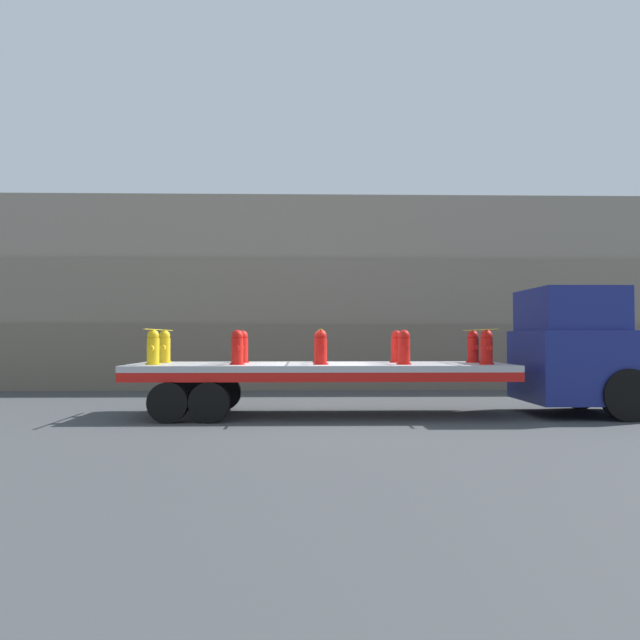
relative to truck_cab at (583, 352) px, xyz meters
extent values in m
plane|color=#3F4244|center=(-6.11, 0.00, -1.45)|extent=(120.00, 120.00, 0.00)
cube|color=#706656|center=(-6.11, 8.22, -0.32)|extent=(60.00, 3.00, 2.25)
cube|color=gray|center=(-6.11, 8.37, 1.92)|extent=(60.00, 3.00, 2.25)
cube|color=gray|center=(-6.11, 8.52, 4.17)|extent=(60.00, 3.00, 2.25)
cube|color=navy|center=(-0.04, 0.00, -0.32)|extent=(2.65, 2.52, 1.63)
cube|color=navy|center=(-0.31, 0.00, 0.98)|extent=(1.85, 2.32, 0.97)
cube|color=black|center=(0.68, 0.00, 0.01)|extent=(1.06, 2.22, 0.91)
cylinder|color=black|center=(0.42, -1.20, -0.88)|extent=(1.13, 0.28, 1.13)
cylinder|color=black|center=(0.42, 1.20, -0.88)|extent=(1.13, 0.28, 1.13)
cube|color=#B2B2B7|center=(-6.11, 0.00, -0.33)|extent=(8.58, 2.54, 0.14)
cube|color=red|center=(-6.11, -1.23, -0.50)|extent=(8.58, 0.08, 0.20)
cube|color=red|center=(-6.11, 1.23, -0.50)|extent=(8.58, 0.08, 0.20)
cylinder|color=black|center=(-8.47, -1.17, -1.02)|extent=(0.85, 0.30, 0.85)
cylinder|color=black|center=(-8.47, 1.17, -1.02)|extent=(0.85, 0.30, 0.85)
cylinder|color=black|center=(-9.32, -1.17, -1.02)|extent=(0.85, 0.30, 0.85)
cylinder|color=black|center=(-9.32, 1.17, -1.02)|extent=(0.85, 0.30, 0.85)
cylinder|color=gold|center=(-9.80, -0.56, -0.24)|extent=(0.34, 0.34, 0.03)
cylinder|color=gold|center=(-9.80, -0.56, 0.04)|extent=(0.27, 0.27, 0.59)
sphere|color=gold|center=(-9.80, -0.56, 0.39)|extent=(0.26, 0.26, 0.26)
cylinder|color=gold|center=(-9.80, -0.76, 0.11)|extent=(0.12, 0.12, 0.12)
cylinder|color=gold|center=(-9.80, -0.36, 0.11)|extent=(0.12, 0.12, 0.12)
cylinder|color=gold|center=(-9.80, 0.56, -0.24)|extent=(0.34, 0.34, 0.03)
cylinder|color=gold|center=(-9.80, 0.56, 0.04)|extent=(0.27, 0.27, 0.59)
sphere|color=gold|center=(-9.80, 0.56, 0.39)|extent=(0.26, 0.26, 0.26)
cylinder|color=gold|center=(-9.80, 0.36, 0.11)|extent=(0.12, 0.12, 0.12)
cylinder|color=gold|center=(-9.80, 0.76, 0.11)|extent=(0.12, 0.12, 0.12)
cylinder|color=red|center=(-7.95, -0.56, -0.24)|extent=(0.34, 0.34, 0.03)
cylinder|color=red|center=(-7.95, -0.56, 0.04)|extent=(0.27, 0.27, 0.59)
sphere|color=red|center=(-7.95, -0.56, 0.39)|extent=(0.26, 0.26, 0.26)
cylinder|color=red|center=(-7.95, -0.76, 0.11)|extent=(0.12, 0.12, 0.12)
cylinder|color=red|center=(-7.95, -0.36, 0.11)|extent=(0.12, 0.12, 0.12)
cylinder|color=red|center=(-7.95, 0.56, -0.24)|extent=(0.34, 0.34, 0.03)
cylinder|color=red|center=(-7.95, 0.56, 0.04)|extent=(0.27, 0.27, 0.59)
sphere|color=red|center=(-7.95, 0.56, 0.39)|extent=(0.26, 0.26, 0.26)
cylinder|color=red|center=(-7.95, 0.36, 0.11)|extent=(0.12, 0.12, 0.12)
cylinder|color=red|center=(-7.95, 0.76, 0.11)|extent=(0.12, 0.12, 0.12)
cylinder|color=red|center=(-6.11, -0.56, -0.24)|extent=(0.34, 0.34, 0.03)
cylinder|color=red|center=(-6.11, -0.56, 0.04)|extent=(0.27, 0.27, 0.59)
sphere|color=red|center=(-6.11, -0.56, 0.39)|extent=(0.26, 0.26, 0.26)
cylinder|color=red|center=(-6.11, -0.76, 0.11)|extent=(0.12, 0.12, 0.12)
cylinder|color=red|center=(-6.11, -0.36, 0.11)|extent=(0.12, 0.12, 0.12)
cylinder|color=red|center=(-6.11, 0.56, -0.24)|extent=(0.34, 0.34, 0.03)
cylinder|color=red|center=(-6.11, 0.56, 0.04)|extent=(0.27, 0.27, 0.59)
sphere|color=red|center=(-6.11, 0.56, 0.39)|extent=(0.26, 0.26, 0.26)
cylinder|color=red|center=(-6.11, 0.36, 0.11)|extent=(0.12, 0.12, 0.12)
cylinder|color=red|center=(-6.11, 0.76, 0.11)|extent=(0.12, 0.12, 0.12)
cylinder|color=red|center=(-4.26, -0.56, -0.24)|extent=(0.34, 0.34, 0.03)
cylinder|color=red|center=(-4.26, -0.56, 0.04)|extent=(0.27, 0.27, 0.59)
sphere|color=red|center=(-4.26, -0.56, 0.39)|extent=(0.26, 0.26, 0.26)
cylinder|color=red|center=(-4.26, -0.76, 0.11)|extent=(0.12, 0.12, 0.12)
cylinder|color=red|center=(-4.26, -0.36, 0.11)|extent=(0.12, 0.12, 0.12)
cylinder|color=red|center=(-4.26, 0.56, -0.24)|extent=(0.34, 0.34, 0.03)
cylinder|color=red|center=(-4.26, 0.56, 0.04)|extent=(0.27, 0.27, 0.59)
sphere|color=red|center=(-4.26, 0.56, 0.39)|extent=(0.26, 0.26, 0.26)
cylinder|color=red|center=(-4.26, 0.36, 0.11)|extent=(0.12, 0.12, 0.12)
cylinder|color=red|center=(-4.26, 0.76, 0.11)|extent=(0.12, 0.12, 0.12)
cylinder|color=red|center=(-2.41, -0.56, -0.24)|extent=(0.34, 0.34, 0.03)
cylinder|color=red|center=(-2.41, -0.56, 0.04)|extent=(0.27, 0.27, 0.59)
sphere|color=red|center=(-2.41, -0.56, 0.39)|extent=(0.26, 0.26, 0.26)
cylinder|color=red|center=(-2.41, -0.76, 0.11)|extent=(0.12, 0.12, 0.12)
cylinder|color=red|center=(-2.41, -0.36, 0.11)|extent=(0.12, 0.12, 0.12)
cylinder|color=red|center=(-2.41, 0.56, -0.24)|extent=(0.34, 0.34, 0.03)
cylinder|color=red|center=(-2.41, 0.56, 0.04)|extent=(0.27, 0.27, 0.59)
sphere|color=red|center=(-2.41, 0.56, 0.39)|extent=(0.26, 0.26, 0.26)
cylinder|color=red|center=(-2.41, 0.36, 0.11)|extent=(0.12, 0.12, 0.12)
cylinder|color=red|center=(-2.41, 0.76, 0.11)|extent=(0.12, 0.12, 0.12)
cube|color=yellow|center=(-9.80, 0.00, 0.52)|extent=(0.05, 2.74, 0.01)
cube|color=yellow|center=(-6.11, 0.00, 0.52)|extent=(0.05, 2.74, 0.01)
cube|color=yellow|center=(-2.41, 0.00, 0.52)|extent=(0.05, 2.74, 0.01)
camera|label=1|loc=(-6.45, -14.34, 0.34)|focal=35.00mm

